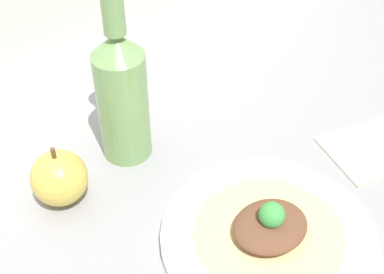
% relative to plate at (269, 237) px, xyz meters
% --- Properties ---
extents(ground_plane, '(1.80, 1.10, 0.04)m').
position_rel_plate_xyz_m(ground_plane, '(-0.08, 0.09, -0.03)').
color(ground_plane, gray).
extents(plate, '(0.29, 0.29, 0.02)m').
position_rel_plate_xyz_m(plate, '(0.00, 0.00, 0.00)').
color(plate, white).
rests_on(plate, ground_plane).
extents(plated_food, '(0.20, 0.20, 0.06)m').
position_rel_plate_xyz_m(plated_food, '(-0.00, 0.00, 0.02)').
color(plated_food, '#D6BC7F').
rests_on(plated_food, plate).
extents(cider_bottle, '(0.08, 0.08, 0.31)m').
position_rel_plate_xyz_m(cider_bottle, '(-0.06, 0.26, 0.11)').
color(cider_bottle, '#729E5B').
rests_on(cider_bottle, ground_plane).
extents(apple, '(0.08, 0.08, 0.10)m').
position_rel_plate_xyz_m(apple, '(-0.19, 0.23, 0.03)').
color(apple, gold).
rests_on(apple, ground_plane).
extents(napkin, '(0.17, 0.15, 0.01)m').
position_rel_plate_xyz_m(napkin, '(0.26, 0.04, -0.01)').
color(napkin, beige).
rests_on(napkin, ground_plane).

